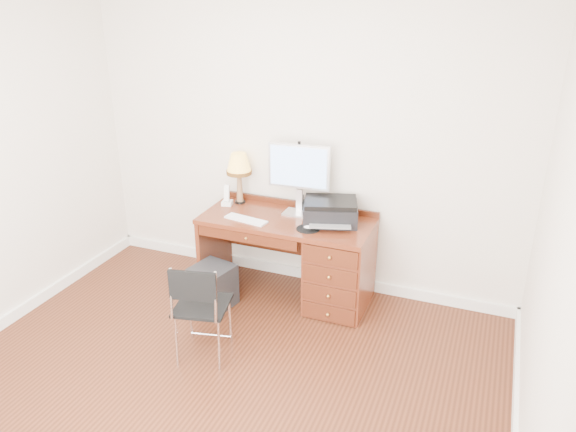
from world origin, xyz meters
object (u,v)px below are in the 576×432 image
at_px(monitor, 299,170).
at_px(equipment_box, 213,286).
at_px(desk, 321,259).
at_px(phone, 227,199).
at_px(leg_lamp, 239,167).
at_px(chair, 198,302).
at_px(printer, 330,211).

height_order(monitor, equipment_box, monitor).
distance_m(desk, phone, 1.04).
bearing_deg(equipment_box, phone, 113.34).
bearing_deg(desk, leg_lamp, 167.68).
height_order(monitor, leg_lamp, monitor).
bearing_deg(desk, chair, -116.93).
distance_m(desk, equipment_box, 0.98).
bearing_deg(monitor, desk, -34.30).
xyz_separation_m(leg_lamp, phone, (-0.09, -0.10, -0.29)).
distance_m(chair, equipment_box, 0.82).
relative_size(printer, equipment_box, 1.42).
height_order(leg_lamp, phone, leg_lamp).
relative_size(desk, printer, 2.79).
bearing_deg(monitor, leg_lamp, 173.62).
xyz_separation_m(desk, equipment_box, (-0.85, -0.42, -0.22)).
bearing_deg(printer, chair, -134.76).
distance_m(printer, chair, 1.40).
xyz_separation_m(printer, phone, (-1.00, 0.03, -0.04)).
height_order(printer, equipment_box, printer).
bearing_deg(printer, equipment_box, -168.70).
bearing_deg(leg_lamp, equipment_box, -88.53).
xyz_separation_m(printer, equipment_box, (-0.90, -0.49, -0.66)).
bearing_deg(phone, equipment_box, -90.94).
bearing_deg(phone, leg_lamp, 36.37).
xyz_separation_m(desk, printer, (0.05, 0.06, 0.44)).
relative_size(monitor, printer, 1.17).
bearing_deg(leg_lamp, monitor, -2.68).
xyz_separation_m(desk, chair, (-0.58, -1.13, 0.08)).
height_order(desk, printer, printer).
bearing_deg(desk, monitor, 149.39).
height_order(printer, phone, printer).
distance_m(monitor, leg_lamp, 0.60).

